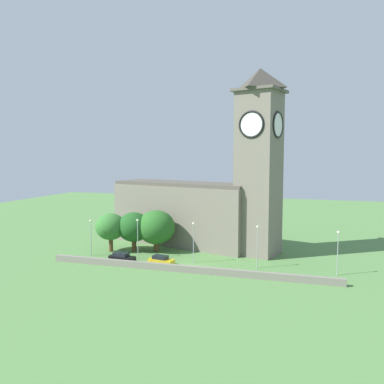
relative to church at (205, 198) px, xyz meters
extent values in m
plane|color=#517F42|center=(1.77, -1.12, -10.18)|extent=(200.00, 200.00, 0.00)
cube|color=slate|center=(-5.28, 1.51, -3.90)|extent=(32.36, 17.78, 12.55)
cube|color=#524C43|center=(-5.28, 1.51, 2.72)|extent=(32.14, 17.03, 0.70)
cube|color=slate|center=(11.29, -3.21, 5.12)|extent=(8.83, 8.83, 30.59)
cube|color=#5B554B|center=(11.29, -3.21, 20.66)|extent=(10.24, 10.24, 0.50)
pyramid|color=#403C35|center=(11.29, -3.21, 22.87)|extent=(9.27, 9.27, 3.93)
cylinder|color=white|center=(10.29, -6.70, 14.29)|extent=(4.43, 1.37, 4.57)
torus|color=black|center=(10.29, -6.70, 14.29)|extent=(4.91, 1.76, 4.98)
cylinder|color=white|center=(14.78, -4.21, 14.29)|extent=(1.37, 4.43, 4.57)
torus|color=black|center=(14.78, -4.21, 14.29)|extent=(1.76, 4.91, 4.98)
cube|color=gray|center=(1.77, -18.79, -9.62)|extent=(48.81, 0.70, 1.12)
cube|color=black|center=(-11.01, -16.06, -9.48)|extent=(4.98, 2.39, 0.77)
cube|color=#1E232B|center=(-11.25, -16.03, -8.79)|extent=(2.86, 1.89, 0.61)
cylinder|color=black|center=(-9.28, -15.43, -9.87)|extent=(0.66, 0.40, 0.62)
cylinder|color=black|center=(-9.53, -17.15, -9.87)|extent=(0.66, 0.40, 0.62)
cylinder|color=black|center=(-12.50, -14.97, -9.87)|extent=(0.66, 0.40, 0.62)
cylinder|color=black|center=(-12.75, -16.70, -9.87)|extent=(0.66, 0.40, 0.62)
cube|color=gold|center=(-3.62, -15.81, -9.50)|extent=(4.72, 2.52, 0.75)
cube|color=#1E232B|center=(-3.84, -15.77, -8.83)|extent=(2.74, 1.97, 0.59)
cylinder|color=black|center=(-1.97, -15.20, -9.88)|extent=(0.65, 0.42, 0.60)
cylinder|color=black|center=(-2.27, -16.95, -9.88)|extent=(0.65, 0.42, 0.60)
cylinder|color=black|center=(-4.97, -14.67, -9.88)|extent=(0.65, 0.42, 0.60)
cylinder|color=black|center=(-5.28, -16.42, -9.88)|extent=(0.65, 0.42, 0.60)
cylinder|color=#9EA0A5|center=(-18.54, -13.89, -6.95)|extent=(0.14, 0.14, 6.46)
sphere|color=#F4EFCC|center=(-18.54, -13.89, -3.50)|extent=(0.44, 0.44, 0.44)
cylinder|color=#9EA0A5|center=(-9.23, -13.28, -6.70)|extent=(0.14, 0.14, 6.95)
sphere|color=#F4EFCC|center=(-9.23, -13.28, -3.01)|extent=(0.44, 0.44, 0.44)
cylinder|color=#9EA0A5|center=(1.29, -12.90, -6.78)|extent=(0.14, 0.14, 6.79)
sphere|color=#F4EFCC|center=(1.29, -12.90, -3.17)|extent=(0.44, 0.44, 0.44)
cylinder|color=#9EA0A5|center=(12.51, -13.04, -6.76)|extent=(0.14, 0.14, 6.83)
sphere|color=#F4EFCC|center=(12.51, -13.04, -3.13)|extent=(0.44, 0.44, 0.44)
cylinder|color=#9EA0A5|center=(25.18, -13.37, -6.84)|extent=(0.14, 0.14, 6.68)
sphere|color=#F4EFCC|center=(25.18, -13.37, -3.28)|extent=(0.44, 0.44, 0.44)
cylinder|color=brown|center=(-8.12, -7.01, -9.14)|extent=(1.04, 1.04, 2.07)
ellipsoid|color=#286023|center=(-8.12, -7.01, -5.32)|extent=(7.43, 7.43, 6.69)
cylinder|color=brown|center=(-12.45, -8.05, -8.97)|extent=(0.91, 0.91, 2.42)
ellipsoid|color=#1E511E|center=(-12.45, -8.05, -5.33)|extent=(6.47, 6.47, 5.82)
cylinder|color=brown|center=(-16.73, -9.57, -8.79)|extent=(0.82, 0.82, 2.77)
ellipsoid|color=#33702D|center=(-16.73, -9.57, -5.21)|extent=(5.86, 5.86, 5.27)
camera|label=1|loc=(20.99, -78.90, 8.76)|focal=37.24mm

